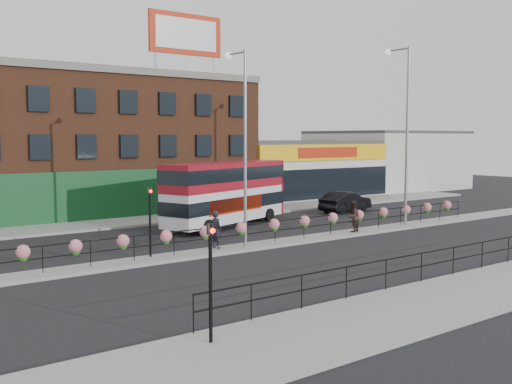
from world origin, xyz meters
TOP-DOWN VIEW (x-y plane):
  - ground at (0.00, 0.00)m, footprint 120.00×120.00m
  - south_pavement at (0.00, -12.00)m, footprint 60.00×4.00m
  - north_pavement at (0.00, 12.00)m, footprint 60.00×4.00m
  - median at (0.00, 0.00)m, footprint 60.00×1.60m
  - yellow_line_inner at (0.00, -9.70)m, footprint 60.00×0.10m
  - yellow_line_outer at (0.00, -9.88)m, footprint 60.00×0.10m
  - brick_building at (-4.00, 19.96)m, footprint 25.00×12.21m
  - supermarket at (16.00, 19.90)m, footprint 15.00×12.25m
  - warehouse_east at (30.75, 20.00)m, footprint 14.50×12.00m
  - billboard at (2.50, 14.99)m, footprint 6.00×0.29m
  - median_railing at (0.00, 0.00)m, footprint 30.04×0.56m
  - south_railing at (-2.00, -10.10)m, footprint 20.04×0.05m
  - double_decker_bus at (0.65, 6.95)m, footprint 10.24×5.51m
  - car at (11.91, 7.63)m, footprint 3.25×5.28m
  - pedestrian_a at (-4.44, 0.35)m, footprint 0.80×0.64m
  - pedestrian_b at (4.69, -0.08)m, footprint 1.28×1.20m
  - lamp_column_west at (-2.96, 0.19)m, footprint 0.35×1.71m
  - lamp_column_east at (9.39, 0.23)m, footprint 0.40×1.94m
  - traffic_light_south at (-12.00, -11.01)m, footprint 0.15×0.28m
  - traffic_light_median at (-8.00, 0.39)m, footprint 0.15×0.28m

SIDE VIEW (x-z plane):
  - ground at x=0.00m, z-range 0.00..0.00m
  - yellow_line_inner at x=0.00m, z-range 0.00..0.01m
  - yellow_line_outer at x=0.00m, z-range 0.00..0.01m
  - south_pavement at x=0.00m, z-range 0.00..0.15m
  - north_pavement at x=0.00m, z-range 0.00..0.15m
  - median at x=0.00m, z-range 0.00..0.15m
  - car at x=11.91m, z-range 0.00..1.56m
  - south_railing at x=-2.00m, z-range 0.40..1.52m
  - median_railing at x=0.00m, z-range 0.43..1.66m
  - pedestrian_b at x=4.69m, z-range 0.15..1.95m
  - pedestrian_a at x=-4.44m, z-range 0.15..2.01m
  - traffic_light_south at x=-12.00m, z-range 0.64..4.29m
  - traffic_light_median at x=-8.00m, z-range 0.64..4.29m
  - double_decker_bus at x=0.65m, z-range 0.46..4.51m
  - supermarket at x=16.00m, z-range 0.00..5.30m
  - warehouse_east at x=30.75m, z-range 0.00..6.30m
  - brick_building at x=-4.00m, z-range -0.02..10.28m
  - lamp_column_west at x=-2.96m, z-range 1.05..10.81m
  - lamp_column_east at x=9.39m, z-range 1.17..12.20m
  - billboard at x=2.50m, z-range 10.98..15.38m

